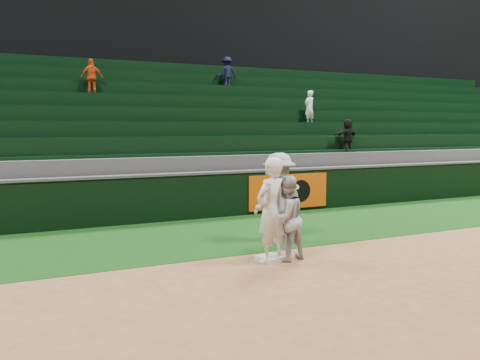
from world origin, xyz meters
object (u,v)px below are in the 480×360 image
first_baseman (271,210)px  base_coach (279,197)px  first_base (271,259)px  baserunner (286,218)px

first_baseman → base_coach: 1.88m
first_base → base_coach: bearing=54.6°
first_baseman → base_coach: (1.08, 1.54, 0.00)m
first_base → first_baseman: 0.91m
first_base → base_coach: (1.06, 1.50, 0.91)m
base_coach → first_baseman: bearing=47.0°
first_baseman → base_coach: bearing=-146.5°
first_baseman → base_coach: size_ratio=1.01×
first_base → base_coach: 2.05m
first_base → baserunner: baserunner is taller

